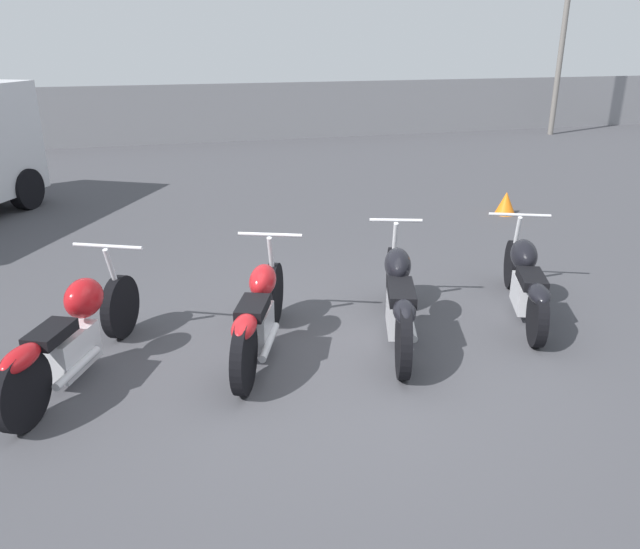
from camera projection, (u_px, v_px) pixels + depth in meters
ground_plane at (340, 366)px, 5.71m from camera, size 60.00×60.00×0.00m
fence_back at (199, 114)px, 17.37m from camera, size 40.00×0.04×1.60m
motorcycle_slot_0 at (74, 334)px, 5.37m from camera, size 1.15×2.06×1.00m
motorcycle_slot_1 at (259, 314)px, 5.77m from camera, size 0.95×1.92×1.01m
motorcycle_slot_2 at (398, 297)px, 6.09m from camera, size 0.87×2.13×1.04m
motorcycle_slot_3 at (526, 280)px, 6.64m from camera, size 1.04×1.97×0.94m
traffic_cone_near at (506, 203)px, 10.52m from camera, size 0.35×0.35×0.38m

